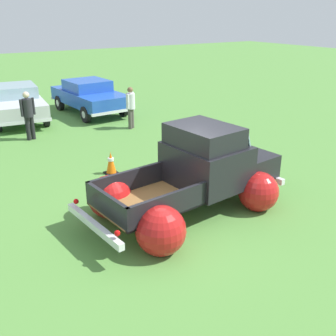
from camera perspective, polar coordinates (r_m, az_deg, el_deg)
The scene contains 8 objects.
ground_plane at distance 9.02m, azimuth 2.25°, elevation -6.34°, with size 80.00×80.00×0.00m, color #548C3D.
vintage_pickup_truck at distance 8.94m, azimuth 4.22°, elevation -1.30°, with size 4.78×3.12×1.96m.
show_car_1 at distance 17.62m, azimuth -20.93°, elevation 8.92°, with size 2.44×4.73×1.43m.
show_car_2 at distance 18.05m, azimuth -11.22°, elevation 10.19°, with size 2.21×4.38×1.43m.
spectator_0 at distance 15.31m, azimuth -5.38°, elevation 8.95°, with size 0.48×0.48×1.59m.
spectator_1 at distance 14.64m, azimuth -19.42°, elevation 7.49°, with size 0.54×0.40×1.69m.
lane_cone_0 at distance 11.10m, azimuth -8.19°, elevation 0.72°, with size 0.36×0.36×0.63m.
lane_cone_1 at distance 11.00m, azimuth 12.85°, elevation 0.19°, with size 0.36×0.36×0.63m.
Camera 1 is at (-4.60, -6.52, 4.22)m, focal length 42.50 mm.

